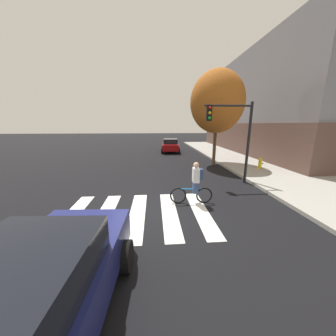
{
  "coord_description": "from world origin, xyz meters",
  "views": [
    {
      "loc": [
        0.35,
        -5.96,
        3.11
      ],
      "look_at": [
        1.04,
        2.83,
        0.98
      ],
      "focal_mm": 19.46,
      "sensor_mm": 36.0,
      "label": 1
    }
  ],
  "objects_px": {
    "manhole_cover": "(124,241)",
    "cyclist": "(195,183)",
    "sedan_near": "(24,308)",
    "street_tree_near": "(217,102)",
    "sedan_mid": "(170,145)",
    "fire_hydrant": "(260,163)",
    "traffic_light_near": "(234,129)"
  },
  "relations": [
    {
      "from": "manhole_cover",
      "to": "cyclist",
      "type": "height_order",
      "value": "cyclist"
    },
    {
      "from": "sedan_near",
      "to": "street_tree_near",
      "type": "bearing_deg",
      "value": 61.55
    },
    {
      "from": "sedan_mid",
      "to": "fire_hydrant",
      "type": "height_order",
      "value": "sedan_mid"
    },
    {
      "from": "manhole_cover",
      "to": "cyclist",
      "type": "distance_m",
      "value": 3.44
    },
    {
      "from": "street_tree_near",
      "to": "sedan_mid",
      "type": "bearing_deg",
      "value": 111.0
    },
    {
      "from": "sedan_near",
      "to": "sedan_mid",
      "type": "height_order",
      "value": "sedan_near"
    },
    {
      "from": "sedan_mid",
      "to": "traffic_light_near",
      "type": "xyz_separation_m",
      "value": [
        2.16,
        -11.77,
        2.09
      ]
    },
    {
      "from": "sedan_near",
      "to": "traffic_light_near",
      "type": "xyz_separation_m",
      "value": [
        5.77,
        7.17,
        2.04
      ]
    },
    {
      "from": "sedan_mid",
      "to": "fire_hydrant",
      "type": "bearing_deg",
      "value": -60.64
    },
    {
      "from": "traffic_light_near",
      "to": "street_tree_near",
      "type": "relative_size",
      "value": 0.6
    },
    {
      "from": "cyclist",
      "to": "street_tree_near",
      "type": "height_order",
      "value": "street_tree_near"
    },
    {
      "from": "sedan_near",
      "to": "manhole_cover",
      "type": "bearing_deg",
      "value": 71.48
    },
    {
      "from": "traffic_light_near",
      "to": "fire_hydrant",
      "type": "bearing_deg",
      "value": 37.75
    },
    {
      "from": "manhole_cover",
      "to": "fire_hydrant",
      "type": "bearing_deg",
      "value": 41.39
    },
    {
      "from": "manhole_cover",
      "to": "cyclist",
      "type": "xyz_separation_m",
      "value": [
        2.45,
        2.27,
        0.84
      ]
    },
    {
      "from": "sedan_mid",
      "to": "fire_hydrant",
      "type": "distance_m",
      "value": 10.75
    },
    {
      "from": "sedan_mid",
      "to": "sedan_near",
      "type": "bearing_deg",
      "value": -100.78
    },
    {
      "from": "sedan_mid",
      "to": "traffic_light_near",
      "type": "bearing_deg",
      "value": -79.59
    },
    {
      "from": "manhole_cover",
      "to": "traffic_light_near",
      "type": "xyz_separation_m",
      "value": [
        4.94,
        4.68,
        2.86
      ]
    },
    {
      "from": "manhole_cover",
      "to": "sedan_mid",
      "type": "height_order",
      "value": "sedan_mid"
    },
    {
      "from": "street_tree_near",
      "to": "manhole_cover",
      "type": "bearing_deg",
      "value": -120.85
    },
    {
      "from": "manhole_cover",
      "to": "fire_hydrant",
      "type": "relative_size",
      "value": 0.82
    },
    {
      "from": "sedan_near",
      "to": "fire_hydrant",
      "type": "xyz_separation_m",
      "value": [
        8.87,
        9.57,
        -0.29
      ]
    },
    {
      "from": "sedan_mid",
      "to": "cyclist",
      "type": "distance_m",
      "value": 14.19
    },
    {
      "from": "manhole_cover",
      "to": "fire_hydrant",
      "type": "distance_m",
      "value": 10.73
    },
    {
      "from": "manhole_cover",
      "to": "fire_hydrant",
      "type": "xyz_separation_m",
      "value": [
        8.04,
        7.09,
        0.53
      ]
    },
    {
      "from": "street_tree_near",
      "to": "cyclist",
      "type": "bearing_deg",
      "value": -113.82
    },
    {
      "from": "cyclist",
      "to": "sedan_near",
      "type": "bearing_deg",
      "value": -124.58
    },
    {
      "from": "traffic_light_near",
      "to": "fire_hydrant",
      "type": "xyz_separation_m",
      "value": [
        3.1,
        2.4,
        -2.33
      ]
    },
    {
      "from": "fire_hydrant",
      "to": "street_tree_near",
      "type": "xyz_separation_m",
      "value": [
        -2.51,
        2.18,
        4.16
      ]
    },
    {
      "from": "cyclist",
      "to": "fire_hydrant",
      "type": "height_order",
      "value": "cyclist"
    },
    {
      "from": "manhole_cover",
      "to": "sedan_mid",
      "type": "xyz_separation_m",
      "value": [
        2.77,
        16.45,
        0.76
      ]
    }
  ]
}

